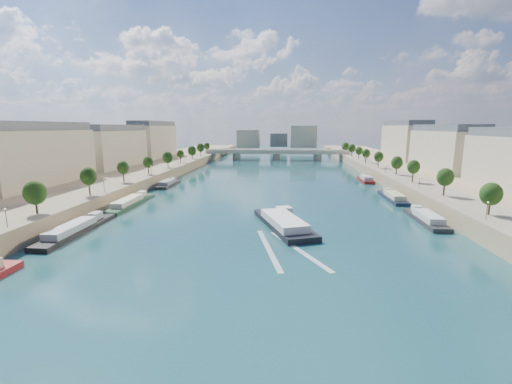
# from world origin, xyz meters

# --- Properties ---
(ground) EXTENTS (700.00, 700.00, 0.00)m
(ground) POSITION_xyz_m (0.00, 100.00, 0.00)
(ground) COLOR #0C2F36
(ground) RESTS_ON ground
(quay_left) EXTENTS (44.00, 520.00, 5.00)m
(quay_left) POSITION_xyz_m (-72.00, 100.00, 2.50)
(quay_left) COLOR #9E8460
(quay_left) RESTS_ON ground
(quay_right) EXTENTS (44.00, 520.00, 5.00)m
(quay_right) POSITION_xyz_m (72.00, 100.00, 2.50)
(quay_right) COLOR #9E8460
(quay_right) RESTS_ON ground
(pave_left) EXTENTS (14.00, 520.00, 0.10)m
(pave_left) POSITION_xyz_m (-57.00, 100.00, 5.05)
(pave_left) COLOR gray
(pave_left) RESTS_ON quay_left
(pave_right) EXTENTS (14.00, 520.00, 0.10)m
(pave_right) POSITION_xyz_m (57.00, 100.00, 5.05)
(pave_right) COLOR gray
(pave_right) RESTS_ON quay_right
(trees_left) EXTENTS (4.80, 268.80, 8.26)m
(trees_left) POSITION_xyz_m (-55.00, 102.00, 10.48)
(trees_left) COLOR #382B1E
(trees_left) RESTS_ON ground
(trees_right) EXTENTS (4.80, 268.80, 8.26)m
(trees_right) POSITION_xyz_m (55.00, 110.00, 10.48)
(trees_right) COLOR #382B1E
(trees_right) RESTS_ON ground
(lamps_left) EXTENTS (0.36, 200.36, 4.28)m
(lamps_left) POSITION_xyz_m (-52.50, 90.00, 7.78)
(lamps_left) COLOR black
(lamps_left) RESTS_ON ground
(lamps_right) EXTENTS (0.36, 200.36, 4.28)m
(lamps_right) POSITION_xyz_m (52.50, 105.00, 7.78)
(lamps_right) COLOR black
(lamps_right) RESTS_ON ground
(buildings_left) EXTENTS (16.00, 226.00, 23.20)m
(buildings_left) POSITION_xyz_m (-85.00, 112.00, 16.45)
(buildings_left) COLOR #BAAF8F
(buildings_left) RESTS_ON ground
(buildings_right) EXTENTS (16.00, 226.00, 23.20)m
(buildings_right) POSITION_xyz_m (85.00, 112.00, 16.45)
(buildings_right) COLOR #BAAF8F
(buildings_right) RESTS_ON ground
(skyline) EXTENTS (79.00, 42.00, 22.00)m
(skyline) POSITION_xyz_m (3.19, 319.52, 14.66)
(skyline) COLOR #BAAF8F
(skyline) RESTS_ON ground
(bridge) EXTENTS (112.00, 12.00, 8.15)m
(bridge) POSITION_xyz_m (0.00, 236.19, 5.08)
(bridge) COLOR #C1B79E
(bridge) RESTS_ON ground
(tour_barge) EXTENTS (17.68, 30.20, 3.95)m
(tour_barge) POSITION_xyz_m (6.00, 51.92, 1.12)
(tour_barge) COLOR black
(tour_barge) RESTS_ON ground
(wake) EXTENTS (16.26, 25.62, 0.04)m
(wake) POSITION_xyz_m (6.00, 35.35, 0.02)
(wake) COLOR silver
(wake) RESTS_ON ground
(moored_barges_left) EXTENTS (5.00, 153.44, 3.60)m
(moored_barges_left) POSITION_xyz_m (-45.50, 44.54, 0.84)
(moored_barges_left) COLOR #181A36
(moored_barges_left) RESTS_ON ground
(moored_barges_right) EXTENTS (5.00, 165.09, 3.60)m
(moored_barges_right) POSITION_xyz_m (45.50, 63.01, 0.84)
(moored_barges_right) COLOR black
(moored_barges_right) RESTS_ON ground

